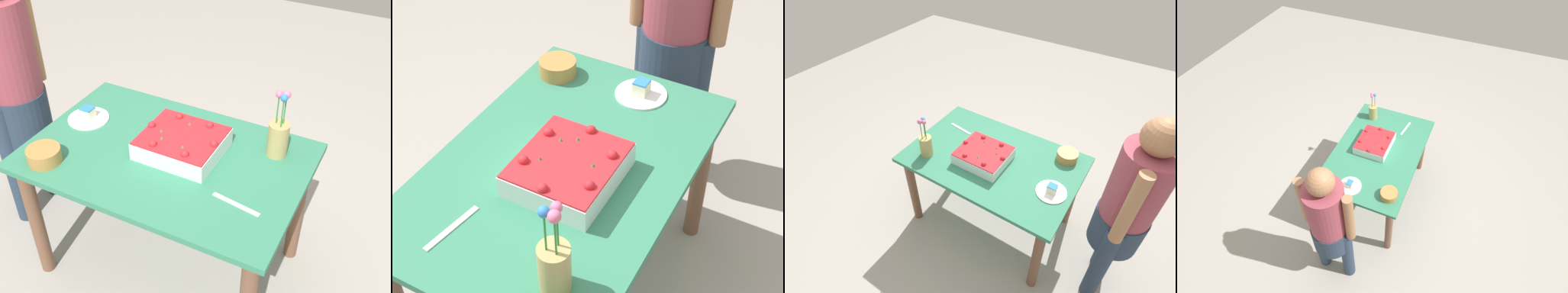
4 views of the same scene
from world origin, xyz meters
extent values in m
plane|color=#9F9991|center=(0.00, 0.00, 0.00)|extent=(8.00, 8.00, 0.00)
cube|color=#327A5B|center=(0.00, 0.00, 0.72)|extent=(1.28, 0.84, 0.03)
cylinder|color=brown|center=(-0.56, -0.34, 0.35)|extent=(0.07, 0.07, 0.71)
cylinder|color=brown|center=(0.56, -0.34, 0.35)|extent=(0.07, 0.07, 0.71)
cylinder|color=brown|center=(-0.56, 0.34, 0.35)|extent=(0.07, 0.07, 0.71)
cylinder|color=brown|center=(0.56, 0.34, 0.35)|extent=(0.07, 0.07, 0.71)
cube|color=white|center=(-0.05, -0.05, 0.78)|extent=(0.36, 0.32, 0.08)
cube|color=red|center=(-0.05, -0.05, 0.83)|extent=(0.35, 0.32, 0.01)
sphere|color=red|center=(0.10, -0.05, 0.84)|extent=(0.04, 0.04, 0.04)
sphere|color=red|center=(0.03, 0.07, 0.84)|extent=(0.04, 0.04, 0.04)
sphere|color=red|center=(-0.13, 0.07, 0.84)|extent=(0.04, 0.04, 0.04)
sphere|color=red|center=(-0.21, -0.05, 0.84)|extent=(0.04, 0.04, 0.04)
sphere|color=red|center=(-0.13, -0.18, 0.84)|extent=(0.04, 0.04, 0.04)
sphere|color=red|center=(0.03, -0.18, 0.84)|extent=(0.04, 0.04, 0.04)
cone|color=#2D8438|center=(-0.05, -0.14, 0.83)|extent=(0.02, 0.02, 0.02)
cone|color=#2D8438|center=(-0.10, 0.02, 0.83)|extent=(0.02, 0.02, 0.02)
cone|color=#2D8438|center=(0.01, 0.01, 0.83)|extent=(0.02, 0.02, 0.02)
cone|color=#2D8438|center=(0.04, -0.04, 0.83)|extent=(0.02, 0.02, 0.02)
cylinder|color=white|center=(0.49, -0.07, 0.74)|extent=(0.21, 0.21, 0.01)
cube|color=#F3F1C8|center=(0.49, -0.07, 0.77)|extent=(0.06, 0.06, 0.05)
cube|color=#2E79C7|center=(0.49, -0.07, 0.80)|extent=(0.06, 0.06, 0.01)
cube|color=silver|center=(-0.42, 0.16, 0.74)|extent=(0.22, 0.05, 0.00)
cylinder|color=tan|center=(-0.45, -0.23, 0.82)|extent=(0.09, 0.09, 0.16)
cylinder|color=#2D8438|center=(-0.43, -0.24, 0.98)|extent=(0.01, 0.01, 0.15)
sphere|color=#D5668E|center=(-0.43, -0.24, 1.05)|extent=(0.03, 0.03, 0.03)
cylinder|color=#2D8438|center=(-0.46, -0.22, 0.98)|extent=(0.01, 0.01, 0.15)
sphere|color=#2E79C6|center=(-0.46, -0.22, 1.05)|extent=(0.03, 0.03, 0.03)
cylinder|color=#2D8438|center=(-0.46, -0.25, 0.98)|extent=(0.01, 0.01, 0.15)
sphere|color=#D6688F|center=(-0.46, -0.25, 1.05)|extent=(0.04, 0.04, 0.04)
cylinder|color=#B47D3F|center=(0.46, 0.29, 0.77)|extent=(0.15, 0.15, 0.07)
cylinder|color=#26364B|center=(0.94, 0.09, 0.39)|extent=(0.11, 0.11, 0.78)
cylinder|color=#26364B|center=(0.94, -0.17, 0.39)|extent=(0.11, 0.11, 0.78)
cylinder|color=#26364B|center=(0.94, -0.04, 0.66)|extent=(0.31, 0.32, 0.28)
cylinder|color=#923C4A|center=(0.94, -0.04, 1.04)|extent=(0.30, 0.30, 0.52)
sphere|color=#9F6D4A|center=(0.94, -0.04, 1.39)|extent=(0.20, 0.20, 0.20)
cylinder|color=#9F6D4A|center=(0.94, 0.15, 1.04)|extent=(0.08, 0.08, 0.52)
cylinder|color=#9F6D4A|center=(0.94, -0.23, 1.04)|extent=(0.08, 0.08, 0.52)
camera|label=1|loc=(-0.92, 1.51, 2.13)|focal=45.00mm
camera|label=2|loc=(-1.29, -0.79, 2.15)|focal=55.00mm
camera|label=3|loc=(0.82, -1.44, 2.31)|focal=28.00mm
camera|label=4|loc=(1.90, 0.73, 3.01)|focal=28.00mm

